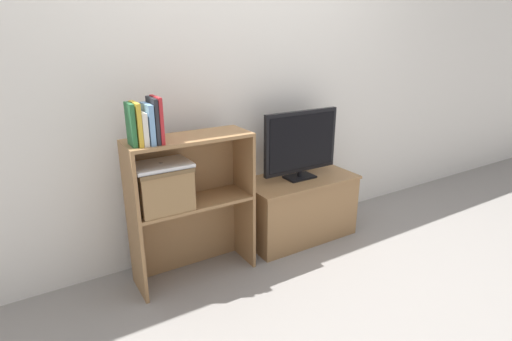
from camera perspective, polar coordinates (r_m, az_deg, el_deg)
The scene contains 14 objects.
ground_plane at distance 2.80m, azimuth 1.54°, elevation -13.08°, with size 16.00×16.00×0.00m, color gray.
wall_back at distance 2.77m, azimuth -3.42°, elevation 13.02°, with size 10.00×0.05×2.40m.
tv_stand at distance 3.05m, azimuth 6.08°, elevation -5.24°, with size 0.85×0.43×0.48m.
tv at distance 2.88m, azimuth 6.44°, elevation 3.88°, with size 0.61×0.14×0.50m.
bookshelf_lower_tier at distance 2.61m, azimuth -9.36°, elevation -7.92°, with size 0.75×0.28×0.52m.
bookshelf_upper_tier at distance 2.44m, azimuth -9.90°, elevation 1.67°, with size 0.75×0.28×0.41m.
book_forest at distance 2.19m, azimuth -17.46°, elevation 6.25°, with size 0.02×0.12×0.23m.
book_mustard at distance 2.20m, azimuth -16.73°, elevation 6.39°, with size 0.02×0.15×0.23m.
book_ivory at distance 2.21m, azimuth -15.97°, elevation 5.82°, with size 0.03×0.14×0.18m.
book_skyblue at distance 2.22m, azimuth -15.16°, elevation 6.45°, with size 0.03×0.15×0.22m.
book_charcoal at distance 2.22m, azimuth -14.48°, elevation 6.92°, with size 0.02×0.16×0.25m.
book_crimson at distance 2.23m, azimuth -13.92°, elevation 7.06°, with size 0.02×0.16×0.25m.
storage_basket_left at distance 2.36m, azimuth -13.20°, elevation -2.17°, with size 0.31×0.25×0.26m.
laptop at distance 2.32m, azimuth -13.43°, elevation 0.79°, with size 0.33×0.23×0.02m.
Camera 1 is at (-1.31, -1.98, 1.49)m, focal length 28.00 mm.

